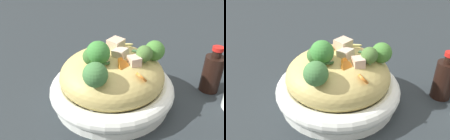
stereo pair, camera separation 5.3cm
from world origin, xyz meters
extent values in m
plane|color=#272E32|center=(0.00, 0.00, 0.00)|extent=(3.00, 3.00, 0.00)
cylinder|color=white|center=(0.00, 0.00, 0.01)|extent=(0.28, 0.28, 0.02)
torus|color=white|center=(0.00, 0.00, 0.04)|extent=(0.30, 0.30, 0.04)
ellipsoid|color=tan|center=(0.00, 0.00, 0.07)|extent=(0.25, 0.25, 0.11)
torus|color=tan|center=(-0.02, -0.02, 0.10)|extent=(0.06, 0.06, 0.02)
torus|color=tan|center=(-0.06, 0.03, 0.12)|extent=(0.05, 0.05, 0.02)
cone|color=#A5BD7C|center=(0.09, -0.04, 0.11)|extent=(0.03, 0.03, 0.02)
sphere|color=#437B40|center=(0.09, -0.04, 0.13)|extent=(0.05, 0.05, 0.05)
cone|color=#A5B570|center=(0.04, -0.03, 0.12)|extent=(0.03, 0.03, 0.02)
sphere|color=#3E893A|center=(0.04, -0.03, 0.15)|extent=(0.07, 0.07, 0.05)
cone|color=#9AB97B|center=(0.03, 0.07, 0.12)|extent=(0.03, 0.03, 0.02)
sphere|color=#4D7637|center=(0.03, 0.07, 0.14)|extent=(0.05, 0.05, 0.04)
cone|color=#A5BC7C|center=(0.00, 0.10, 0.11)|extent=(0.03, 0.03, 0.02)
sphere|color=#478435|center=(0.00, 0.10, 0.13)|extent=(0.06, 0.06, 0.05)
cone|color=#9BC275|center=(0.04, -0.05, 0.12)|extent=(0.02, 0.02, 0.01)
sphere|color=#3E7533|center=(0.04, -0.05, 0.14)|extent=(0.04, 0.04, 0.04)
cylinder|color=orange|center=(-0.01, -0.02, 0.13)|extent=(0.03, 0.03, 0.03)
cylinder|color=orange|center=(0.05, 0.02, 0.13)|extent=(0.03, 0.03, 0.02)
cylinder|color=orange|center=(0.05, 0.02, 0.13)|extent=(0.03, 0.02, 0.02)
cylinder|color=orange|center=(0.08, 0.05, 0.11)|extent=(0.03, 0.03, 0.02)
cylinder|color=beige|center=(0.00, 0.07, 0.12)|extent=(0.05, 0.05, 0.03)
torus|color=#2E512F|center=(0.00, 0.07, 0.12)|extent=(0.06, 0.06, 0.03)
cylinder|color=beige|center=(0.04, -0.03, 0.13)|extent=(0.03, 0.03, 0.02)
torus|color=#2D5828|center=(0.04, -0.03, 0.13)|extent=(0.04, 0.04, 0.02)
cube|color=beige|center=(0.00, -0.04, 0.13)|extent=(0.03, 0.03, 0.02)
cube|color=beige|center=(0.01, 0.02, 0.13)|extent=(0.04, 0.04, 0.02)
cube|color=beige|center=(-0.03, 0.01, 0.14)|extent=(0.05, 0.05, 0.03)
cube|color=beige|center=(0.04, 0.04, 0.13)|extent=(0.03, 0.03, 0.02)
cylinder|color=black|center=(-0.02, 0.26, 0.05)|extent=(0.05, 0.05, 0.10)
cylinder|color=black|center=(-0.02, 0.26, 0.11)|extent=(0.02, 0.02, 0.02)
cylinder|color=red|center=(-0.02, 0.26, 0.12)|extent=(0.03, 0.03, 0.01)
camera|label=1|loc=(0.46, -0.05, 0.35)|focal=36.39mm
camera|label=2|loc=(0.46, 0.01, 0.35)|focal=36.39mm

